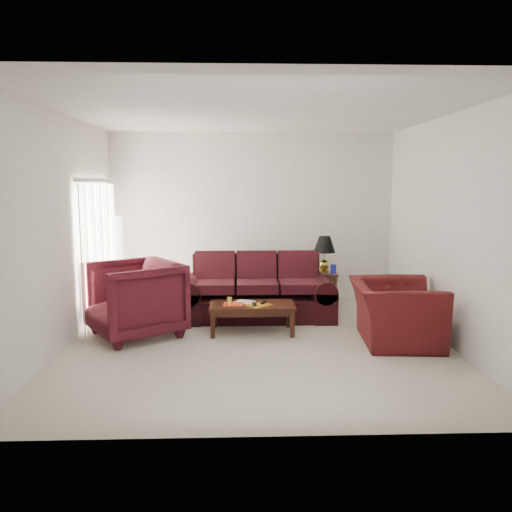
% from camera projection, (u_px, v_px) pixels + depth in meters
% --- Properties ---
extents(floor, '(5.00, 5.00, 0.00)m').
position_uv_depth(floor, '(258.00, 343.00, 6.66)').
color(floor, beige).
rests_on(floor, ground).
extents(blinds, '(0.10, 2.00, 2.16)m').
position_uv_depth(blinds, '(99.00, 251.00, 7.71)').
color(blinds, silver).
rests_on(blinds, ground).
extents(sofa, '(2.46, 1.18, 0.98)m').
position_uv_depth(sofa, '(257.00, 288.00, 7.83)').
color(sofa, black).
rests_on(sofa, ground).
extents(throw_pillow, '(0.40, 0.22, 0.40)m').
position_uv_depth(throw_pillow, '(211.00, 264.00, 8.59)').
color(throw_pillow, black).
rests_on(throw_pillow, sofa).
extents(end_table, '(0.56, 0.56, 0.57)m').
position_uv_depth(end_table, '(321.00, 288.00, 8.79)').
color(end_table, '#4B2F19').
rests_on(end_table, ground).
extents(table_lamp, '(0.50, 0.50, 0.63)m').
position_uv_depth(table_lamp, '(324.00, 254.00, 8.74)').
color(table_lamp, gold).
rests_on(table_lamp, end_table).
extents(clock, '(0.13, 0.07, 0.13)m').
position_uv_depth(clock, '(315.00, 270.00, 8.57)').
color(clock, silver).
rests_on(clock, end_table).
extents(blue_canister, '(0.11, 0.11, 0.15)m').
position_uv_depth(blue_canister, '(333.00, 269.00, 8.61)').
color(blue_canister, '#1B1DB3').
rests_on(blue_canister, end_table).
extents(picture_frame, '(0.15, 0.18, 0.05)m').
position_uv_depth(picture_frame, '(313.00, 266.00, 8.89)').
color(picture_frame, silver).
rests_on(picture_frame, end_table).
extents(floor_lamp, '(0.30, 0.30, 1.59)m').
position_uv_depth(floor_lamp, '(117.00, 262.00, 8.44)').
color(floor_lamp, white).
rests_on(floor_lamp, ground).
extents(armchair_left, '(1.59, 1.58, 1.06)m').
position_uv_depth(armchair_left, '(134.00, 299.00, 6.89)').
color(armchair_left, '#3F0E17').
rests_on(armchair_left, ground).
extents(armchair_right, '(1.19, 1.33, 0.81)m').
position_uv_depth(armchair_right, '(395.00, 312.00, 6.64)').
color(armchair_right, '#420F10').
rests_on(armchair_right, ground).
extents(coffee_table, '(1.33, 0.96, 0.42)m').
position_uv_depth(coffee_table, '(252.00, 318.00, 7.09)').
color(coffee_table, black).
rests_on(coffee_table, ground).
extents(magazine_red, '(0.29, 0.23, 0.02)m').
position_uv_depth(magazine_red, '(233.00, 304.00, 7.00)').
color(magazine_red, red).
rests_on(magazine_red, coffee_table).
extents(magazine_white, '(0.32, 0.30, 0.01)m').
position_uv_depth(magazine_white, '(245.00, 302.00, 7.15)').
color(magazine_white, white).
rests_on(magazine_white, coffee_table).
extents(magazine_orange, '(0.38, 0.37, 0.02)m').
position_uv_depth(magazine_orange, '(259.00, 305.00, 6.95)').
color(magazine_orange, '#BA7415').
rests_on(magazine_orange, coffee_table).
extents(remote_a, '(0.06, 0.17, 0.02)m').
position_uv_depth(remote_a, '(254.00, 304.00, 6.92)').
color(remote_a, black).
rests_on(remote_a, coffee_table).
extents(remote_b, '(0.10, 0.18, 0.02)m').
position_uv_depth(remote_b, '(264.00, 302.00, 7.04)').
color(remote_b, black).
rests_on(remote_b, coffee_table).
extents(yellow_glass, '(0.08, 0.08, 0.12)m').
position_uv_depth(yellow_glass, '(229.00, 301.00, 6.95)').
color(yellow_glass, gold).
rests_on(yellow_glass, coffee_table).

